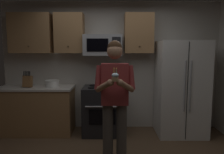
{
  "coord_description": "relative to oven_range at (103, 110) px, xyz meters",
  "views": [
    {
      "loc": [
        0.03,
        -2.84,
        1.63
      ],
      "look_at": [
        0.03,
        0.24,
        1.25
      ],
      "focal_mm": 35.3,
      "sensor_mm": 36.0,
      "label": 1
    }
  ],
  "objects": [
    {
      "name": "knife_block",
      "position": [
        -1.44,
        -0.03,
        0.57
      ],
      "size": [
        0.16,
        0.15,
        0.32
      ],
      "color": "brown",
      "rests_on": "counter_left"
    },
    {
      "name": "bowl_large_white",
      "position": [
        -0.99,
        0.04,
        0.52
      ],
      "size": [
        0.27,
        0.27,
        0.13
      ],
      "color": "white",
      "rests_on": "counter_left"
    },
    {
      "name": "microwave",
      "position": [
        0.0,
        0.12,
        1.26
      ],
      "size": [
        0.74,
        0.41,
        0.4
      ],
      "color": "#9EA0A5"
    },
    {
      "name": "counter_left",
      "position": [
        -1.3,
        0.02,
        0.0
      ],
      "size": [
        1.44,
        0.66,
        0.92
      ],
      "color": "#9E7247",
      "rests_on": "ground"
    },
    {
      "name": "cupcake",
      "position": [
        0.22,
        -1.46,
        0.83
      ],
      "size": [
        0.09,
        0.09,
        0.17
      ],
      "color": "#A87F56"
    },
    {
      "name": "wall_back",
      "position": [
        0.15,
        0.39,
        0.84
      ],
      "size": [
        4.4,
        0.1,
        2.6
      ],
      "primitive_type": "cube",
      "color": "beige",
      "rests_on": "ground"
    },
    {
      "name": "refrigerator",
      "position": [
        1.5,
        -0.04,
        0.44
      ],
      "size": [
        0.9,
        0.75,
        1.8
      ],
      "color": "white",
      "rests_on": "ground"
    },
    {
      "name": "oven_range",
      "position": [
        0.0,
        0.0,
        0.0
      ],
      "size": [
        0.76,
        0.7,
        0.93
      ],
      "color": "black",
      "rests_on": "ground"
    },
    {
      "name": "cabinet_row_upper",
      "position": [
        -0.57,
        0.17,
        1.49
      ],
      "size": [
        2.78,
        0.36,
        0.76
      ],
      "color": "#9E7247"
    },
    {
      "name": "person",
      "position": [
        0.22,
        -1.13,
        0.53
      ],
      "size": [
        0.6,
        0.48,
        1.76
      ],
      "color": "#4C4742",
      "rests_on": "ground"
    }
  ]
}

